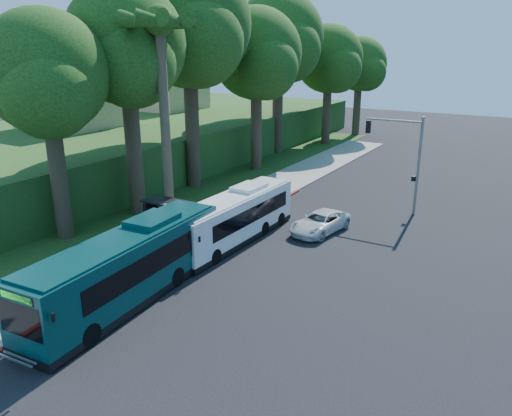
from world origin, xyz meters
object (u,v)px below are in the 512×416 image
Objects in this scene: bus_shelter at (167,212)px; pickup at (320,222)px; white_bus at (235,217)px; teal_bus at (130,265)px.

pickup is (7.70, 5.95, -1.14)m from bus_shelter.
teal_bus reaches higher than white_bus.
teal_bus is at bearing -62.58° from bus_shelter.
white_bus is at bearing 84.95° from teal_bus.
white_bus is (3.75, 1.91, -0.25)m from bus_shelter.
bus_shelter is 9.79m from pickup.
pickup is at bearing 37.71° from bus_shelter.
teal_bus is (3.57, -6.88, -0.07)m from bus_shelter.
bus_shelter is 0.26× the size of teal_bus.
pickup is (4.12, 12.83, -1.07)m from teal_bus.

